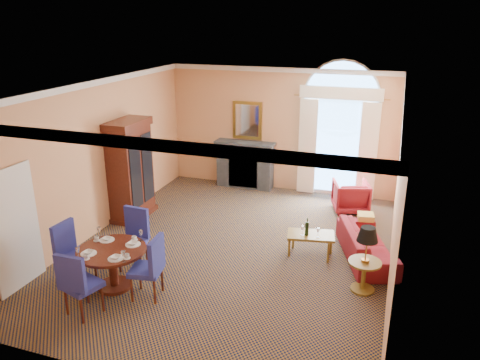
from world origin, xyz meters
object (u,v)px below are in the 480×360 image
(dining_table, at_px, (112,259))
(sofa, at_px, (366,244))
(side_table, at_px, (366,251))
(coffee_table, at_px, (310,236))
(armoire, at_px, (130,171))
(armchair, at_px, (351,196))

(dining_table, relative_size, sofa, 0.59)
(side_table, bearing_deg, coffee_table, 139.50)
(armoire, bearing_deg, dining_table, -64.94)
(side_table, bearing_deg, sofa, 92.40)
(dining_table, bearing_deg, coffee_table, 36.85)
(armoire, distance_m, sofa, 5.34)
(armoire, relative_size, sofa, 1.15)
(armoire, bearing_deg, coffee_table, -7.35)
(coffee_table, distance_m, side_table, 1.46)
(dining_table, xyz_separation_m, side_table, (4.03, 1.28, 0.20))
(dining_table, bearing_deg, armoire, 115.06)
(armchair, bearing_deg, coffee_table, 61.50)
(armoire, bearing_deg, side_table, -15.48)
(armchair, relative_size, coffee_table, 0.84)
(dining_table, height_order, sofa, dining_table)
(dining_table, xyz_separation_m, sofa, (3.98, 2.47, -0.26))
(armoire, bearing_deg, armchair, 22.46)
(sofa, xyz_separation_m, coffee_table, (-1.04, -0.27, 0.14))
(side_table, bearing_deg, dining_table, -162.37)
(armoire, height_order, coffee_table, armoire)
(dining_table, xyz_separation_m, armchair, (3.43, 4.70, -0.17))
(coffee_table, relative_size, side_table, 0.85)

